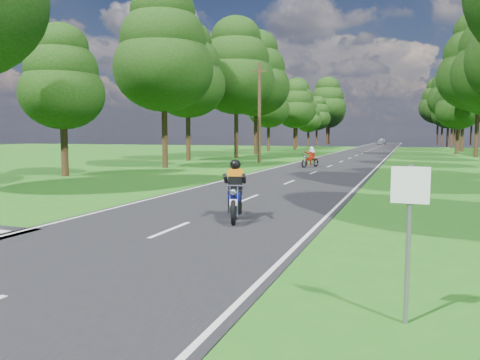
% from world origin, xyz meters
% --- Properties ---
extents(ground, '(160.00, 160.00, 0.00)m').
position_xyz_m(ground, '(0.00, 0.00, 0.00)').
color(ground, '#206116').
rests_on(ground, ground).
extents(main_road, '(7.00, 140.00, 0.02)m').
position_xyz_m(main_road, '(0.00, 50.00, 0.01)').
color(main_road, black).
rests_on(main_road, ground).
extents(road_markings, '(7.40, 140.00, 0.01)m').
position_xyz_m(road_markings, '(-0.14, 48.13, 0.02)').
color(road_markings, silver).
rests_on(road_markings, main_road).
extents(treeline, '(40.00, 115.35, 14.78)m').
position_xyz_m(treeline, '(1.43, 60.06, 8.25)').
color(treeline, black).
rests_on(treeline, ground).
extents(telegraph_pole, '(1.20, 0.26, 8.00)m').
position_xyz_m(telegraph_pole, '(-6.00, 28.00, 4.07)').
color(telegraph_pole, '#382616').
rests_on(telegraph_pole, ground).
extents(road_sign, '(0.45, 0.07, 2.00)m').
position_xyz_m(road_sign, '(5.50, -2.01, 1.34)').
color(road_sign, slate).
rests_on(road_sign, ground).
extents(rider_near_blue, '(1.24, 2.09, 1.65)m').
position_xyz_m(rider_near_blue, '(1.01, 3.85, 0.84)').
color(rider_near_blue, '#0C0E89').
rests_on(rider_near_blue, main_road).
extents(rider_far_red, '(1.20, 1.84, 1.46)m').
position_xyz_m(rider_far_red, '(-1.11, 24.44, 0.75)').
color(rider_far_red, '#A71F0C').
rests_on(rider_far_red, main_road).
extents(distant_car, '(1.93, 4.21, 1.40)m').
position_xyz_m(distant_car, '(-0.52, 99.86, 0.72)').
color(distant_car, '#B0B3B8').
rests_on(distant_car, main_road).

